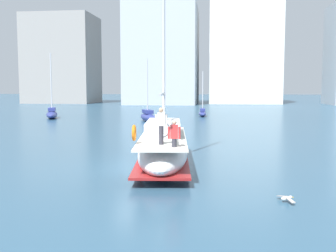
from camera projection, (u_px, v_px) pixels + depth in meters
ground_plane at (140, 168)px, 19.65m from camera, size 400.00×400.00×0.00m
main_sailboat at (163, 148)px, 20.14m from camera, size 3.41×9.80×11.77m
moored_sloop_far at (52, 113)px, 50.73m from camera, size 3.22×5.72×8.16m
moored_catamaran at (202, 113)px, 54.13m from camera, size 1.30×4.24×5.99m
moored_cutter_left at (148, 116)px, 46.09m from camera, size 3.41×5.65×7.08m
seagull at (286, 198)px, 13.76m from camera, size 0.53×0.91×0.16m
waterfront_buildings at (193, 55)px, 95.39m from camera, size 83.28×21.57×24.42m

